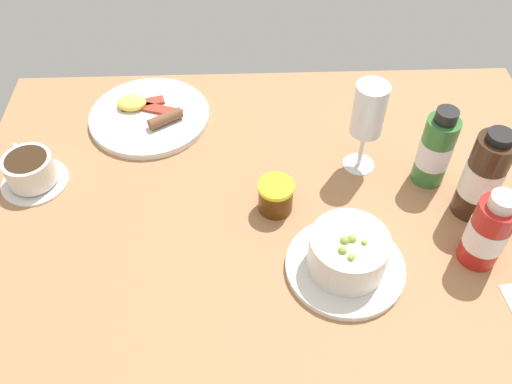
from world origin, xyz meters
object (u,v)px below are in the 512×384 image
object	(u,v)px
sauce_bottle_red	(488,232)
sauce_bottle_brown	(483,177)
wine_glass	(368,113)
porridge_bowl	(347,255)
jam_jar	(277,196)
coffee_cup	(30,171)
breakfast_plate	(149,115)
sauce_bottle_green	(435,150)

from	to	relation	value
sauce_bottle_red	sauce_bottle_brown	xyz separation A→B (cm)	(1.90, 10.15, 1.70)
wine_glass	sauce_bottle_red	xyz separation A→B (cm)	(15.73, -21.87, -5.91)
porridge_bowl	sauce_bottle_brown	size ratio (longest dim) A/B	1.07
jam_jar	sauce_bottle_brown	distance (cm)	34.26
coffee_cup	wine_glass	bearing A→B (deg)	2.31
porridge_bowl	breakfast_plate	size ratio (longest dim) A/B	0.78
porridge_bowl	wine_glass	size ratio (longest dim) A/B	1.04
coffee_cup	breakfast_plate	size ratio (longest dim) A/B	0.50
porridge_bowl	sauce_bottle_red	xyz separation A→B (cm)	(21.79, 1.60, 2.84)
porridge_bowl	coffee_cup	size ratio (longest dim) A/B	1.58
jam_jar	breakfast_plate	bearing A→B (deg)	134.71
jam_jar	porridge_bowl	bearing A→B (deg)	-52.78
sauce_bottle_brown	sauce_bottle_red	bearing A→B (deg)	-100.61
sauce_bottle_red	coffee_cup	bearing A→B (deg)	165.66
jam_jar	breakfast_plate	world-z (taller)	jam_jar
sauce_bottle_red	breakfast_plate	xyz separation A→B (cm)	(-56.67, 36.73, -5.70)
jam_jar	sauce_bottle_red	size ratio (longest dim) A/B	0.43
jam_jar	sauce_bottle_brown	size ratio (longest dim) A/B	0.35
wine_glass	coffee_cup	bearing A→B (deg)	-177.69
wine_glass	sauce_bottle_red	distance (cm)	27.58
coffee_cup	breakfast_plate	distance (cm)	26.04
porridge_bowl	jam_jar	bearing A→B (deg)	127.22
coffee_cup	breakfast_plate	xyz separation A→B (cm)	(19.35, 17.30, -2.10)
wine_glass	sauce_bottle_brown	world-z (taller)	wine_glass
jam_jar	sauce_bottle_green	world-z (taller)	sauce_bottle_green
wine_glass	sauce_bottle_brown	distance (cm)	21.58
sauce_bottle_green	breakfast_plate	size ratio (longest dim) A/B	0.65
porridge_bowl	coffee_cup	xyz separation A→B (cm)	(-54.23, 21.04, -0.77)
wine_glass	sauce_bottle_green	size ratio (longest dim) A/B	1.15
coffee_cup	sauce_bottle_red	distance (cm)	78.54
breakfast_plate	jam_jar	bearing A→B (deg)	-45.29
jam_jar	sauce_bottle_red	bearing A→B (deg)	-20.17
sauce_bottle_red	sauce_bottle_green	bearing A→B (deg)	101.63
wine_glass	sauce_bottle_green	world-z (taller)	wine_glass
porridge_bowl	breakfast_plate	xyz separation A→B (cm)	(-34.88, 38.33, -2.86)
coffee_cup	wine_glass	xyz separation A→B (cm)	(60.29, 2.43, 9.52)
jam_jar	sauce_bottle_green	distance (cm)	29.20
porridge_bowl	sauce_bottle_red	distance (cm)	22.03
breakfast_plate	sauce_bottle_red	bearing A→B (deg)	-32.95
sauce_bottle_red	sauce_bottle_brown	world-z (taller)	sauce_bottle_brown
coffee_cup	jam_jar	bearing A→B (deg)	-9.92
sauce_bottle_red	breakfast_plate	bearing A→B (deg)	147.05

